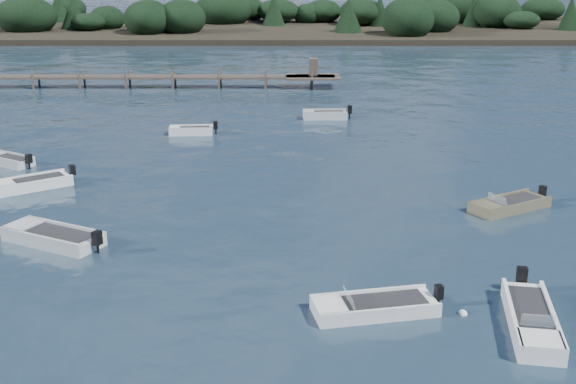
{
  "coord_description": "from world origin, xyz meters",
  "views": [
    {
      "loc": [
        1.62,
        -18.7,
        11.8
      ],
      "look_at": [
        1.64,
        14.0,
        1.0
      ],
      "focal_mm": 45.0,
      "sensor_mm": 36.0,
      "label": 1
    }
  ],
  "objects_px": {
    "dinghy_mid_white_a": "(374,309)",
    "jetty": "(35,77)",
    "tender_far_grey": "(9,162)",
    "tender_far_white": "(191,132)",
    "tender_far_grey_b": "(325,116)",
    "dinghy_mid_white_b": "(509,206)",
    "dinghy_extra_b": "(33,185)",
    "dinghy_mid_grey": "(53,239)",
    "dinghy_extra_a": "(531,323)"
  },
  "relations": [
    {
      "from": "dinghy_mid_white_a",
      "to": "jetty",
      "type": "height_order",
      "value": "jetty"
    },
    {
      "from": "tender_far_grey",
      "to": "jetty",
      "type": "xyz_separation_m",
      "value": [
        -6.94,
        25.78,
        0.83
      ]
    },
    {
      "from": "tender_far_white",
      "to": "tender_far_grey_b",
      "type": "xyz_separation_m",
      "value": [
        9.46,
        4.99,
        0.02
      ]
    },
    {
      "from": "dinghy_mid_white_b",
      "to": "dinghy_extra_b",
      "type": "xyz_separation_m",
      "value": [
        -24.31,
        3.39,
        0.01
      ]
    },
    {
      "from": "tender_far_white",
      "to": "tender_far_grey_b",
      "type": "height_order",
      "value": "tender_far_grey_b"
    },
    {
      "from": "dinghy_extra_b",
      "to": "jetty",
      "type": "xyz_separation_m",
      "value": [
        -9.85,
        30.25,
        0.83
      ]
    },
    {
      "from": "dinghy_mid_white_a",
      "to": "dinghy_extra_b",
      "type": "height_order",
      "value": "dinghy_extra_b"
    },
    {
      "from": "dinghy_mid_white_b",
      "to": "dinghy_extra_b",
      "type": "relative_size",
      "value": 1.07
    },
    {
      "from": "dinghy_mid_white_b",
      "to": "dinghy_mid_grey",
      "type": "relative_size",
      "value": 0.9
    },
    {
      "from": "dinghy_mid_white_b",
      "to": "tender_far_grey_b",
      "type": "relative_size",
      "value": 1.17
    },
    {
      "from": "dinghy_mid_white_b",
      "to": "dinghy_mid_white_a",
      "type": "xyz_separation_m",
      "value": [
        -7.8,
        -10.65,
        -0.0
      ]
    },
    {
      "from": "dinghy_mid_grey",
      "to": "dinghy_extra_b",
      "type": "distance_m",
      "value": 8.41
    },
    {
      "from": "dinghy_mid_grey",
      "to": "jetty",
      "type": "xyz_separation_m",
      "value": [
        -13.29,
        37.92,
        0.82
      ]
    },
    {
      "from": "dinghy_mid_grey",
      "to": "dinghy_extra_b",
      "type": "height_order",
      "value": "dinghy_mid_grey"
    },
    {
      "from": "tender_far_grey",
      "to": "dinghy_extra_a",
      "type": "xyz_separation_m",
      "value": [
        24.51,
        -19.57,
        0.02
      ]
    },
    {
      "from": "dinghy_mid_white_a",
      "to": "jetty",
      "type": "distance_m",
      "value": 51.55
    },
    {
      "from": "tender_far_grey_b",
      "to": "dinghy_mid_white_b",
      "type": "bearing_deg",
      "value": -68.62
    },
    {
      "from": "dinghy_mid_grey",
      "to": "jetty",
      "type": "relative_size",
      "value": 0.07
    },
    {
      "from": "dinghy_mid_white_a",
      "to": "dinghy_extra_b",
      "type": "relative_size",
      "value": 1.16
    },
    {
      "from": "dinghy_extra_a",
      "to": "tender_far_grey",
      "type": "bearing_deg",
      "value": 141.39
    },
    {
      "from": "dinghy_mid_grey",
      "to": "dinghy_extra_b",
      "type": "relative_size",
      "value": 1.18
    },
    {
      "from": "dinghy_mid_white_b",
      "to": "jetty",
      "type": "height_order",
      "value": "jetty"
    },
    {
      "from": "dinghy_mid_white_a",
      "to": "dinghy_extra_a",
      "type": "height_order",
      "value": "dinghy_extra_a"
    },
    {
      "from": "dinghy_mid_white_a",
      "to": "dinghy_extra_a",
      "type": "relative_size",
      "value": 0.88
    },
    {
      "from": "dinghy_mid_white_a",
      "to": "dinghy_extra_a",
      "type": "xyz_separation_m",
      "value": [
        5.09,
        -1.06,
        0.04
      ]
    },
    {
      "from": "dinghy_mid_white_b",
      "to": "tender_far_grey_b",
      "type": "height_order",
      "value": "tender_far_grey_b"
    },
    {
      "from": "tender_far_white",
      "to": "dinghy_extra_a",
      "type": "relative_size",
      "value": 0.63
    },
    {
      "from": "dinghy_mid_white_b",
      "to": "dinghy_mid_grey",
      "type": "xyz_separation_m",
      "value": [
        -20.88,
        -4.29,
        0.02
      ]
    },
    {
      "from": "dinghy_extra_b",
      "to": "dinghy_extra_a",
      "type": "height_order",
      "value": "dinghy_extra_a"
    },
    {
      "from": "dinghy_mid_grey",
      "to": "dinghy_extra_a",
      "type": "relative_size",
      "value": 0.9
    },
    {
      "from": "dinghy_extra_b",
      "to": "tender_far_white",
      "type": "bearing_deg",
      "value": 60.16
    },
    {
      "from": "dinghy_extra_b",
      "to": "jetty",
      "type": "relative_size",
      "value": 0.06
    },
    {
      "from": "dinghy_mid_white_a",
      "to": "tender_far_white",
      "type": "bearing_deg",
      "value": 110.31
    },
    {
      "from": "tender_far_white",
      "to": "dinghy_extra_a",
      "type": "bearing_deg",
      "value": -61.47
    },
    {
      "from": "dinghy_mid_white_a",
      "to": "dinghy_mid_grey",
      "type": "distance_m",
      "value": 14.54
    },
    {
      "from": "jetty",
      "to": "dinghy_mid_grey",
      "type": "bearing_deg",
      "value": -70.69
    },
    {
      "from": "dinghy_mid_white_b",
      "to": "tender_far_grey",
      "type": "bearing_deg",
      "value": 163.89
    },
    {
      "from": "dinghy_mid_white_a",
      "to": "tender_far_grey",
      "type": "relative_size",
      "value": 1.4
    },
    {
      "from": "dinghy_mid_white_b",
      "to": "jetty",
      "type": "distance_m",
      "value": 47.95
    },
    {
      "from": "tender_far_grey_b",
      "to": "dinghy_extra_a",
      "type": "relative_size",
      "value": 0.7
    },
    {
      "from": "dinghy_mid_white_a",
      "to": "tender_far_grey_b",
      "type": "distance_m",
      "value": 31.02
    },
    {
      "from": "tender_far_grey",
      "to": "tender_far_white",
      "type": "bearing_deg",
      "value": 37.53
    },
    {
      "from": "dinghy_mid_white_b",
      "to": "dinghy_extra_a",
      "type": "distance_m",
      "value": 12.02
    },
    {
      "from": "dinghy_mid_white_b",
      "to": "tender_far_grey_b",
      "type": "bearing_deg",
      "value": 111.38
    },
    {
      "from": "dinghy_extra_a",
      "to": "jetty",
      "type": "relative_size",
      "value": 0.08
    },
    {
      "from": "tender_far_white",
      "to": "dinghy_mid_white_a",
      "type": "relative_size",
      "value": 0.71
    },
    {
      "from": "tender_far_white",
      "to": "dinghy_extra_a",
      "type": "height_order",
      "value": "dinghy_extra_a"
    },
    {
      "from": "dinghy_mid_white_b",
      "to": "dinghy_extra_a",
      "type": "bearing_deg",
      "value": -103.03
    },
    {
      "from": "dinghy_mid_white_b",
      "to": "dinghy_extra_b",
      "type": "distance_m",
      "value": 24.55
    },
    {
      "from": "dinghy_mid_white_b",
      "to": "tender_far_white",
      "type": "bearing_deg",
      "value": 138.58
    }
  ]
}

